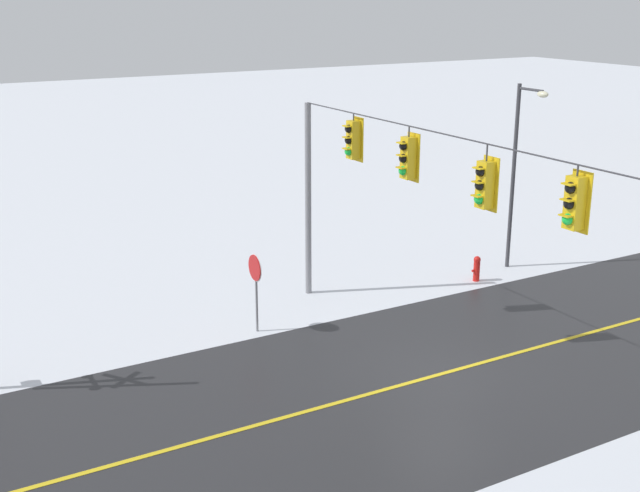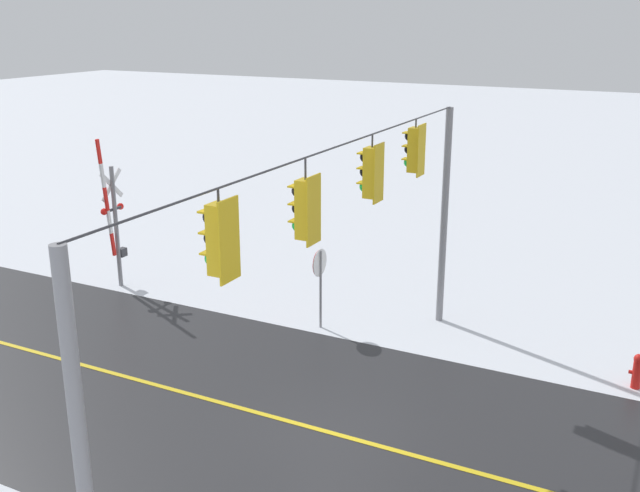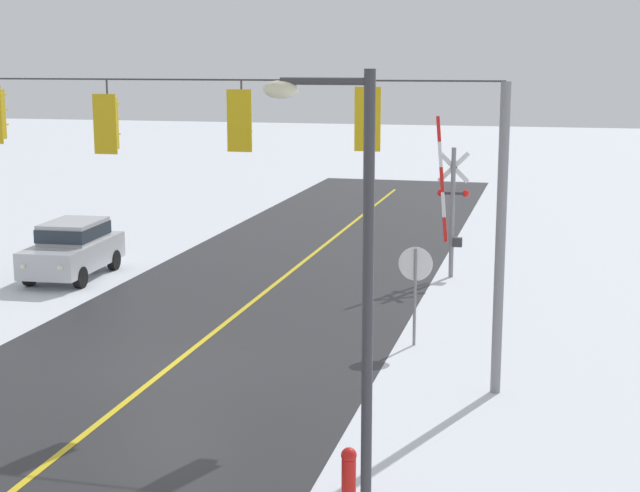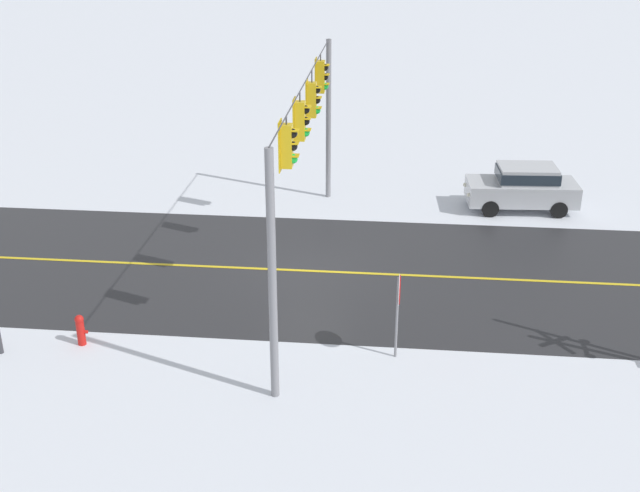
% 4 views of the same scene
% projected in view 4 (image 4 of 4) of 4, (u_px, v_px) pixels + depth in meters
% --- Properties ---
extents(ground_plane, '(160.00, 160.00, 0.00)m').
position_uv_depth(ground_plane, '(308.00, 271.00, 25.72)').
color(ground_plane, silver).
extents(road_asphalt, '(9.00, 80.00, 0.01)m').
position_uv_depth(road_asphalt, '(127.00, 263.00, 26.27)').
color(road_asphalt, '#28282B').
rests_on(road_asphalt, ground).
extents(lane_centre_line, '(0.14, 72.00, 0.01)m').
position_uv_depth(lane_centre_line, '(127.00, 263.00, 26.26)').
color(lane_centre_line, gold).
rests_on(lane_centre_line, ground).
extents(signal_span, '(14.20, 0.47, 6.22)m').
position_uv_depth(signal_span, '(307.00, 138.00, 23.82)').
color(signal_span, gray).
rests_on(signal_span, ground).
extents(stop_sign, '(0.80, 0.09, 2.35)m').
position_uv_depth(stop_sign, '(399.00, 298.00, 20.27)').
color(stop_sign, gray).
rests_on(stop_sign, ground).
extents(parked_car_silver, '(2.00, 4.28, 1.74)m').
position_uv_depth(parked_car_silver, '(523.00, 186.00, 30.38)').
color(parked_car_silver, '#B7BABF').
rests_on(parked_car_silver, ground).
extents(fire_hydrant, '(0.24, 0.31, 0.88)m').
position_uv_depth(fire_hydrant, '(80.00, 329.00, 21.34)').
color(fire_hydrant, red).
rests_on(fire_hydrant, ground).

